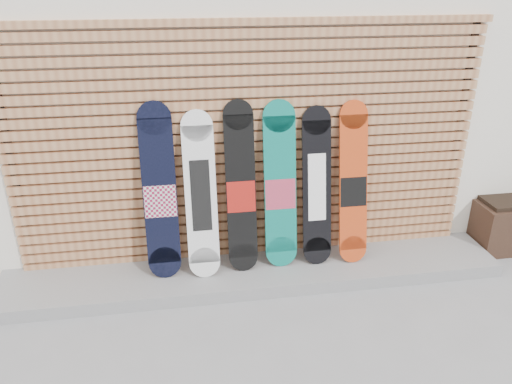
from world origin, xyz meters
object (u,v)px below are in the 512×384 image
(snowboard_2, at_px, (241,189))
(snowboard_5, at_px, (353,185))
(snowboard_1, at_px, (201,196))
(snowboard_4, at_px, (317,187))
(snowboard_3, at_px, (280,187))
(snowboard_0, at_px, (160,194))

(snowboard_2, relative_size, snowboard_5, 1.03)
(snowboard_2, distance_m, snowboard_5, 1.04)
(snowboard_1, bearing_deg, snowboard_4, 1.44)
(snowboard_2, distance_m, snowboard_4, 0.70)
(snowboard_2, bearing_deg, snowboard_3, 1.74)
(snowboard_2, height_order, snowboard_5, snowboard_2)
(snowboard_1, bearing_deg, snowboard_3, 2.64)
(snowboard_5, bearing_deg, snowboard_3, 178.24)
(snowboard_3, xyz_separation_m, snowboard_5, (0.68, -0.02, -0.02))
(snowboard_4, distance_m, snowboard_5, 0.34)
(snowboard_0, xyz_separation_m, snowboard_1, (0.35, -0.02, -0.03))
(snowboard_2, bearing_deg, snowboard_5, -0.55)
(snowboard_1, xyz_separation_m, snowboard_2, (0.36, 0.02, 0.03))
(snowboard_0, relative_size, snowboard_3, 1.02)
(snowboard_4, xyz_separation_m, snowboard_5, (0.34, -0.01, 0.01))
(snowboard_1, bearing_deg, snowboard_5, 0.50)
(snowboard_2, bearing_deg, snowboard_1, -176.45)
(snowboard_0, height_order, snowboard_3, snowboard_0)
(snowboard_0, distance_m, snowboard_2, 0.71)
(snowboard_1, bearing_deg, snowboard_2, 3.55)
(snowboard_5, bearing_deg, snowboard_0, 179.67)
(snowboard_4, bearing_deg, snowboard_1, -178.56)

